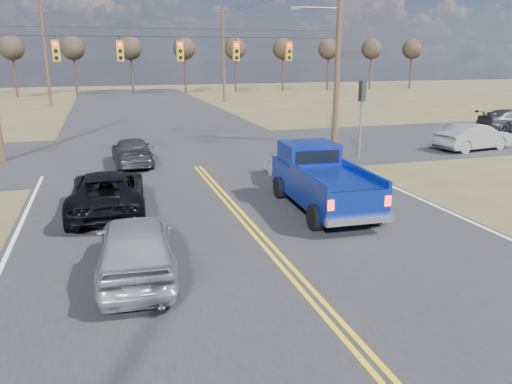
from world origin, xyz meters
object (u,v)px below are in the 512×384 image
object	(u,v)px
pickup_truck	(321,180)
black_suv	(107,192)
silver_suv	(136,246)
white_car_queue	(295,166)
dgrey_car_queue	(132,152)
cross_car_east_near	(474,137)

from	to	relation	value
pickup_truck	black_suv	world-z (taller)	pickup_truck
silver_suv	black_suv	xyz separation A→B (m)	(-0.57, 5.44, -0.05)
black_suv	white_car_queue	distance (m)	7.74
dgrey_car_queue	white_car_queue	bearing A→B (deg)	137.21
pickup_truck	dgrey_car_queue	bearing A→B (deg)	124.41
white_car_queue	pickup_truck	bearing A→B (deg)	83.58
black_suv	white_car_queue	bearing A→B (deg)	-162.12
dgrey_car_queue	cross_car_east_near	xyz separation A→B (m)	(18.31, -1.64, 0.11)
silver_suv	cross_car_east_near	world-z (taller)	silver_suv
silver_suv	cross_car_east_near	distance (m)	22.09
silver_suv	dgrey_car_queue	bearing A→B (deg)	-89.40
white_car_queue	cross_car_east_near	distance (m)	12.69
black_suv	silver_suv	bearing A→B (deg)	99.22
black_suv	white_car_queue	xyz separation A→B (m)	(7.49, 1.96, -0.02)
black_suv	dgrey_car_queue	bearing A→B (deg)	-96.39
cross_car_east_near	pickup_truck	bearing A→B (deg)	111.90
black_suv	cross_car_east_near	world-z (taller)	cross_car_east_near
silver_suv	white_car_queue	world-z (taller)	silver_suv
silver_suv	dgrey_car_queue	world-z (taller)	silver_suv
cross_car_east_near	dgrey_car_queue	bearing A→B (deg)	75.74
white_car_queue	cross_car_east_near	xyz separation A→B (m)	(12.09, 3.86, 0.05)
pickup_truck	white_car_queue	size ratio (longest dim) A/B	1.34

